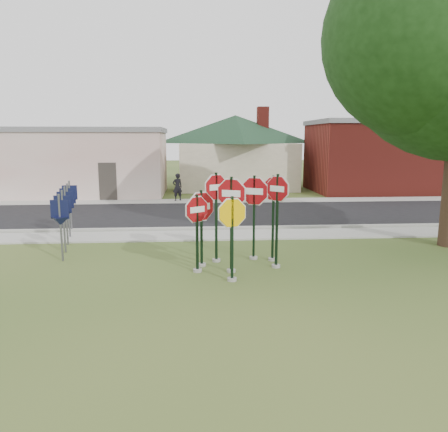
{
  "coord_description": "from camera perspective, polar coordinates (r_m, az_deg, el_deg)",
  "views": [
    {
      "loc": [
        -1.1,
        -10.31,
        3.61
      ],
      "look_at": [
        -0.24,
        2.0,
        1.38
      ],
      "focal_mm": 35.0,
      "sensor_mm": 36.0,
      "label": 1
    }
  ],
  "objects": [
    {
      "name": "ground",
      "position": [
        10.98,
        2.0,
        -8.98
      ],
      "size": [
        120.0,
        120.0,
        0.0
      ],
      "primitive_type": "plane",
      "color": "#324D1C",
      "rests_on": "ground"
    },
    {
      "name": "sidewalk_near",
      "position": [
        16.25,
        -0.02,
        -2.5
      ],
      "size": [
        60.0,
        1.6,
        0.06
      ],
      "primitive_type": "cube",
      "color": "#979890",
      "rests_on": "ground"
    },
    {
      "name": "road",
      "position": [
        20.65,
        -0.89,
        0.22
      ],
      "size": [
        60.0,
        7.0,
        0.04
      ],
      "primitive_type": "cube",
      "color": "black",
      "rests_on": "ground"
    },
    {
      "name": "sidewalk_far",
      "position": [
        24.89,
        -1.43,
        1.96
      ],
      "size": [
        60.0,
        1.6,
        0.06
      ],
      "primitive_type": "cube",
      "color": "#979890",
      "rests_on": "ground"
    },
    {
      "name": "curb",
      "position": [
        17.21,
        -0.25,
        -1.64
      ],
      "size": [
        60.0,
        0.2,
        0.14
      ],
      "primitive_type": "cube",
      "color": "#979890",
      "rests_on": "ground"
    },
    {
      "name": "stop_sign_center",
      "position": [
        11.57,
        0.97,
        0.74
      ],
      "size": [
        1.02,
        0.45,
        2.71
      ],
      "color": "gray",
      "rests_on": "ground"
    },
    {
      "name": "stop_sign_yellow",
      "position": [
        10.91,
        1.07,
        -1.61
      ],
      "size": [
        1.0,
        0.33,
        2.28
      ],
      "color": "gray",
      "rests_on": "ground"
    },
    {
      "name": "stop_sign_left",
      "position": [
        11.69,
        -3.55,
        -1.05
      ],
      "size": [
        0.82,
        0.58,
        2.22
      ],
      "color": "gray",
      "rests_on": "ground"
    },
    {
      "name": "stop_sign_right",
      "position": [
        12.1,
        6.96,
        1.0
      ],
      "size": [
        0.7,
        0.72,
        2.73
      ],
      "color": "gray",
      "rests_on": "ground"
    },
    {
      "name": "stop_sign_back_right",
      "position": [
        12.88,
        3.96,
        1.51
      ],
      "size": [
        1.08,
        0.47,
        2.64
      ],
      "color": "gray",
      "rests_on": "ground"
    },
    {
      "name": "stop_sign_back_left",
      "position": [
        12.58,
        -1.03,
        1.51
      ],
      "size": [
        0.9,
        0.56,
        2.73
      ],
      "color": "gray",
      "rests_on": "ground"
    },
    {
      "name": "stop_sign_far_right",
      "position": [
        12.79,
        6.46,
        1.16
      ],
      "size": [
        0.8,
        0.57,
        2.63
      ],
      "color": "gray",
      "rests_on": "ground"
    },
    {
      "name": "stop_sign_far_left",
      "position": [
        12.19,
        -2.98,
        -0.23
      ],
      "size": [
        1.0,
        0.62,
        2.3
      ],
      "color": "gray",
      "rests_on": "ground"
    },
    {
      "name": "route_sign_row",
      "position": [
        15.6,
        -19.95,
        0.81
      ],
      "size": [
        1.43,
        4.63,
        2.0
      ],
      "color": "#59595E",
      "rests_on": "ground"
    },
    {
      "name": "building_stucco",
      "position": [
        29.42,
        -19.71,
        6.79
      ],
      "size": [
        12.2,
        6.2,
        4.2
      ],
      "color": "silver",
      "rests_on": "ground"
    },
    {
      "name": "building_house",
      "position": [
        32.46,
        1.51,
        10.3
      ],
      "size": [
        11.6,
        11.6,
        6.2
      ],
      "color": "beige",
      "rests_on": "ground"
    },
    {
      "name": "building_brick",
      "position": [
        31.67,
        20.61,
        7.41
      ],
      "size": [
        10.2,
        6.2,
        4.75
      ],
      "color": "maroon",
      "rests_on": "ground"
    },
    {
      "name": "pedestrian",
      "position": [
        24.94,
        -6.1,
        3.79
      ],
      "size": [
        0.66,
        0.56,
        1.55
      ],
      "primitive_type": "imported",
      "rotation": [
        0.0,
        0.0,
        3.53
      ],
      "color": "black",
      "rests_on": "sidewalk_far"
    }
  ]
}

